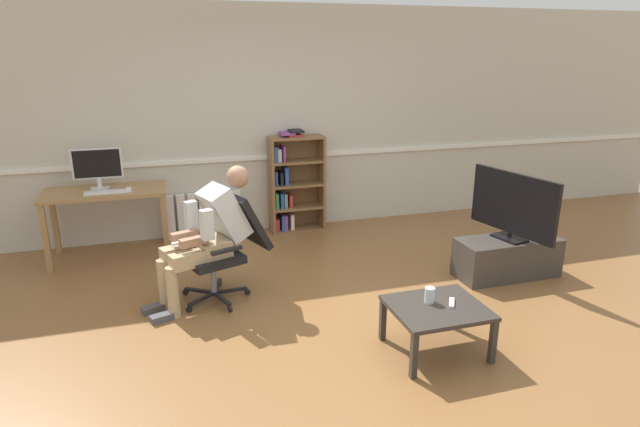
% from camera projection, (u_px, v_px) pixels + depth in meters
% --- Properties ---
extents(ground_plane, '(18.00, 18.00, 0.00)m').
position_uv_depth(ground_plane, '(333.00, 325.00, 4.37)').
color(ground_plane, brown).
extents(back_wall, '(12.00, 0.13, 2.70)m').
position_uv_depth(back_wall, '(265.00, 121.00, 6.39)').
color(back_wall, beige).
rests_on(back_wall, ground_plane).
extents(computer_desk, '(1.24, 0.63, 0.76)m').
position_uv_depth(computer_desk, '(106.00, 200.00, 5.63)').
color(computer_desk, '#9E7547').
rests_on(computer_desk, ground_plane).
extents(imac_monitor, '(0.51, 0.14, 0.43)m').
position_uv_depth(imac_monitor, '(97.00, 165.00, 5.58)').
color(imac_monitor, silver).
rests_on(imac_monitor, computer_desk).
extents(keyboard, '(0.44, 0.12, 0.02)m').
position_uv_depth(keyboard, '(107.00, 192.00, 5.48)').
color(keyboard, white).
rests_on(keyboard, computer_desk).
extents(computer_mouse, '(0.06, 0.10, 0.03)m').
position_uv_depth(computer_mouse, '(129.00, 190.00, 5.55)').
color(computer_mouse, white).
rests_on(computer_mouse, computer_desk).
extents(bookshelf, '(0.67, 0.29, 1.26)m').
position_uv_depth(bookshelf, '(293.00, 184.00, 6.51)').
color(bookshelf, brown).
rests_on(bookshelf, ground_plane).
extents(radiator, '(0.89, 0.08, 0.54)m').
position_uv_depth(radiator, '(204.00, 215.00, 6.39)').
color(radiator, white).
rests_on(radiator, ground_plane).
extents(office_chair, '(0.85, 0.69, 0.96)m').
position_uv_depth(office_chair, '(228.00, 242.00, 4.76)').
color(office_chair, black).
rests_on(office_chair, ground_plane).
extents(person_seated, '(1.02, 0.62, 1.21)m').
position_uv_depth(person_seated, '(208.00, 233.00, 4.61)').
color(person_seated, tan).
rests_on(person_seated, ground_plane).
extents(tv_stand, '(1.02, 0.41, 0.39)m').
position_uv_depth(tv_stand, '(507.00, 257.00, 5.27)').
color(tv_stand, '#3D3833').
rests_on(tv_stand, ground_plane).
extents(tv_screen, '(0.26, 0.99, 0.66)m').
position_uv_depth(tv_screen, '(513.00, 205.00, 5.11)').
color(tv_screen, black).
rests_on(tv_screen, tv_stand).
extents(coffee_table, '(0.69, 0.59, 0.37)m').
position_uv_depth(coffee_table, '(437.00, 312.00, 3.90)').
color(coffee_table, '#332D28').
rests_on(coffee_table, ground_plane).
extents(drinking_glass, '(0.08, 0.08, 0.12)m').
position_uv_depth(drinking_glass, '(430.00, 295.00, 3.93)').
color(drinking_glass, silver).
rests_on(drinking_glass, coffee_table).
extents(spare_remote, '(0.11, 0.15, 0.02)m').
position_uv_depth(spare_remote, '(452.00, 303.00, 3.92)').
color(spare_remote, white).
rests_on(spare_remote, coffee_table).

